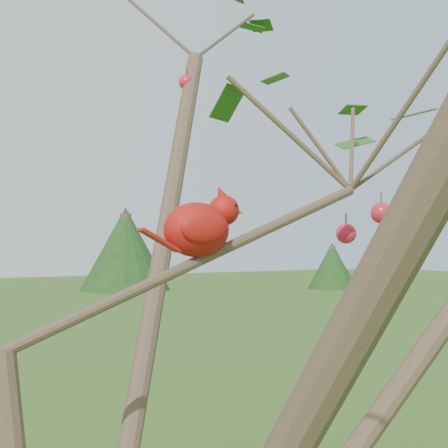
# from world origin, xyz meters

# --- Properties ---
(crabapple_tree) EXTENTS (2.35, 2.05, 2.95)m
(crabapple_tree) POSITION_xyz_m (0.03, -0.02, 2.12)
(crabapple_tree) COLOR #402C22
(crabapple_tree) RESTS_ON ground
(cardinal) EXTENTS (0.18, 0.10, 0.13)m
(cardinal) POSITION_xyz_m (0.25, 0.08, 2.13)
(cardinal) COLOR #A5110E
(cardinal) RESTS_ON ground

